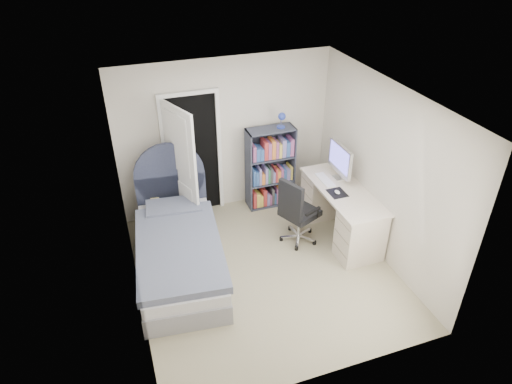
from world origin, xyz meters
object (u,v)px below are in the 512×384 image
object	(u,v)px
office_chair	(296,209)
bookcase	(271,170)
bed	(179,248)
floor_lamp	(190,193)
desk	(341,210)
nightstand	(158,206)

from	to	relation	value
office_chair	bookcase	bearing A→B (deg)	88.41
bed	office_chair	bearing A→B (deg)	-0.89
floor_lamp	desk	distance (m)	2.32
bed	bookcase	world-z (taller)	bookcase
nightstand	desk	world-z (taller)	desk
nightstand	bookcase	size ratio (longest dim) A/B	0.33
desk	office_chair	world-z (taller)	desk
bed	desk	world-z (taller)	bed
nightstand	desk	xyz separation A→B (m)	(2.58, -1.15, 0.08)
nightstand	desk	distance (m)	2.82
floor_lamp	bed	bearing A→B (deg)	-111.83
nightstand	desk	size ratio (longest dim) A/B	0.33
floor_lamp	office_chair	size ratio (longest dim) A/B	1.27
floor_lamp	bookcase	world-z (taller)	bookcase
desk	office_chair	bearing A→B (deg)	177.42
desk	office_chair	size ratio (longest dim) A/B	1.53
bookcase	office_chair	world-z (taller)	bookcase
nightstand	floor_lamp	world-z (taller)	floor_lamp
bookcase	desk	xyz separation A→B (m)	(0.69, -1.16, -0.20)
floor_lamp	bookcase	distance (m)	1.39
bed	bookcase	size ratio (longest dim) A/B	1.47
bed	desk	xyz separation A→B (m)	(2.46, -0.06, 0.12)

